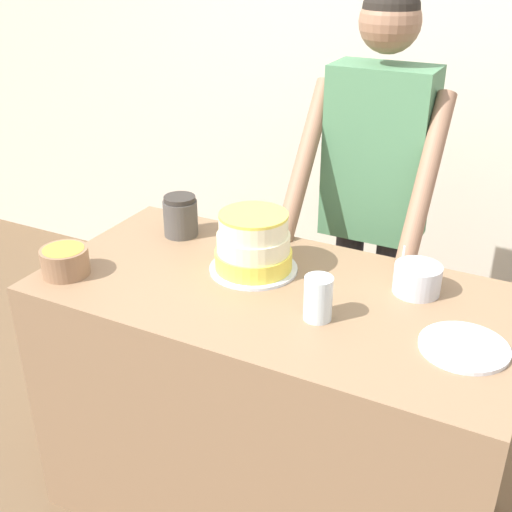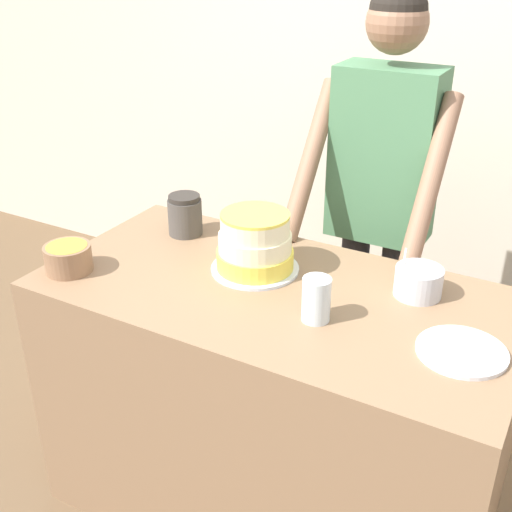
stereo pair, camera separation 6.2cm
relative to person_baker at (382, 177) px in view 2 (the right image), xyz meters
The scene contains 9 objects.
wall_back 0.85m from the person_baker, 96.51° to the left, with size 10.00×0.05×2.60m.
counter 0.92m from the person_baker, 97.99° to the right, with size 1.48×0.75×0.91m.
person_baker is the anchor object (origin of this frame).
cake 0.63m from the person_baker, 109.62° to the right, with size 0.29×0.29×0.20m.
frosting_bowl_orange 1.15m from the person_baker, 129.57° to the right, with size 0.15×0.15×0.09m.
frosting_bowl_white 0.59m from the person_baker, 58.77° to the right, with size 0.14×0.14×0.13m.
drinking_glass 0.78m from the person_baker, 83.55° to the right, with size 0.08×0.08×0.13m.
ceramic_plate 0.89m from the person_baker, 56.29° to the right, with size 0.24×0.24×0.01m.
stoneware_jar 0.74m from the person_baker, 140.82° to the right, with size 0.12×0.12×0.15m.
Camera 2 is at (0.79, -1.15, 1.89)m, focal length 45.00 mm.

